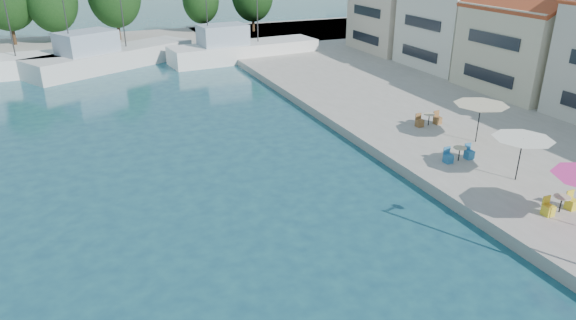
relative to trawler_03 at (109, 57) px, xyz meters
name	(u,v)px	position (x,y,z in m)	size (l,w,h in m)	color
quay_right	(538,106)	(27.93, -26.50, -0.77)	(32.00, 92.00, 0.60)	#9C998D
quay_far	(82,48)	(-2.07, 10.50, -0.77)	(90.00, 16.00, 0.60)	#9C998D
building_04	(538,33)	(29.93, -23.50, 3.95)	(9.00, 8.80, 9.20)	beige
building_05	(459,15)	(29.93, -14.50, 4.19)	(8.40, 8.80, 9.70)	white
building_06	(403,3)	(29.93, -5.50, 4.43)	(9.00, 8.80, 10.20)	beige
trawler_03	(109,57)	(0.00, 0.00, 0.00)	(16.79, 11.85, 10.20)	silver
trawler_04	(241,50)	(13.00, -1.74, 0.00)	(15.87, 5.45, 10.20)	white
tree_05	(52,1)	(-4.47, 12.46, 4.28)	(5.55, 5.55, 8.22)	#3F2B19
tree_07	(201,1)	(12.89, 14.08, 3.46)	(4.61, 4.61, 6.82)	#3F2B19
umbrella_white	(522,143)	(16.09, -36.09, 1.47)	(2.90, 2.90, 2.19)	black
umbrella_cream	(481,109)	(17.92, -31.18, 1.57)	(3.11, 3.11, 2.29)	black
cafe_table_01	(560,206)	(15.33, -39.35, -0.18)	(1.82, 0.70, 0.76)	black
cafe_table_02	(459,156)	(15.10, -33.06, -0.18)	(1.82, 0.70, 0.76)	black
cafe_table_03	(429,121)	(17.19, -27.66, -0.18)	(1.82, 0.70, 0.76)	black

